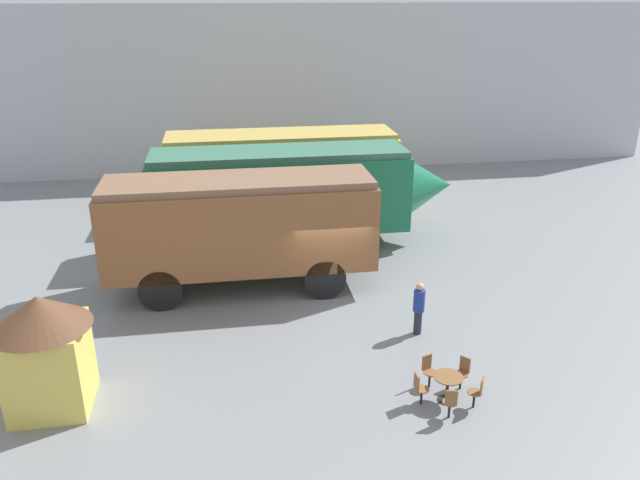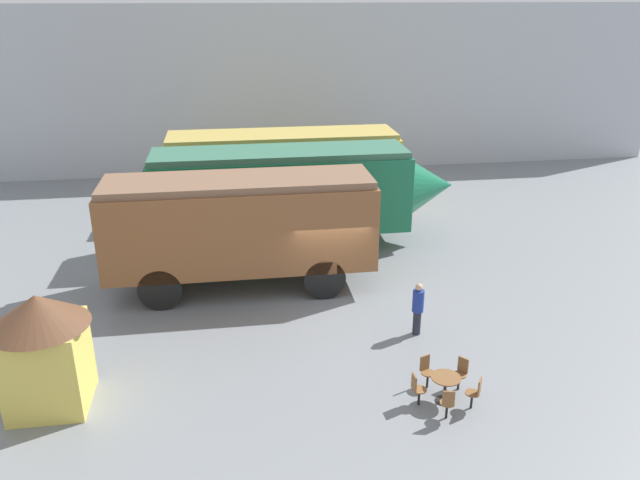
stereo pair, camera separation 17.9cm
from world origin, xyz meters
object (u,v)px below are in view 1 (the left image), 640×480
object	(u,v)px
cafe_table_near	(448,383)
cafe_chair_0	(419,387)
passenger_coach_vintage	(281,164)
streamlined_locomotive	(300,190)
visitor_person	(419,307)
ticket_kiosk	(45,346)
passenger_coach_wooden	(240,223)

from	to	relation	value
cafe_table_near	cafe_chair_0	size ratio (longest dim) A/B	0.85
passenger_coach_vintage	streamlined_locomotive	xyz separation A→B (m)	(0.30, -4.29, 0.10)
cafe_table_near	visitor_person	bearing A→B (deg)	85.33
cafe_chair_0	ticket_kiosk	size ratio (longest dim) A/B	0.29
ticket_kiosk	cafe_table_near	bearing A→B (deg)	-7.96
passenger_coach_vintage	cafe_table_near	bearing A→B (deg)	-80.30
streamlined_locomotive	cafe_table_near	distance (m)	11.20
cafe_table_near	cafe_chair_0	distance (m)	0.74
streamlined_locomotive	ticket_kiosk	world-z (taller)	streamlined_locomotive
streamlined_locomotive	passenger_coach_vintage	bearing A→B (deg)	93.98
passenger_coach_vintage	ticket_kiosk	world-z (taller)	passenger_coach_vintage
passenger_coach_wooden	ticket_kiosk	bearing A→B (deg)	-129.82
passenger_coach_wooden	visitor_person	world-z (taller)	passenger_coach_wooden
streamlined_locomotive	cafe_table_near	xyz separation A→B (m)	(2.28, -10.82, -1.81)
streamlined_locomotive	passenger_coach_wooden	bearing A→B (deg)	-124.19
passenger_coach_wooden	cafe_chair_0	distance (m)	8.48
passenger_coach_vintage	visitor_person	world-z (taller)	passenger_coach_vintage
passenger_coach_vintage	visitor_person	size ratio (longest dim) A/B	6.27
passenger_coach_wooden	cafe_table_near	world-z (taller)	passenger_coach_wooden
cafe_chair_0	passenger_coach_wooden	bearing A→B (deg)	115.73
visitor_person	ticket_kiosk	size ratio (longest dim) A/B	0.55
passenger_coach_vintage	streamlined_locomotive	distance (m)	4.30
passenger_coach_wooden	ticket_kiosk	world-z (taller)	passenger_coach_wooden
passenger_coach_vintage	streamlined_locomotive	bearing A→B (deg)	-86.02
passenger_coach_vintage	cafe_chair_0	size ratio (longest dim) A/B	11.91
streamlined_locomotive	cafe_chair_0	distance (m)	11.12
passenger_coach_vintage	ticket_kiosk	xyz separation A→B (m)	(-7.04, -13.76, -0.57)
passenger_coach_wooden	cafe_table_near	size ratio (longest dim) A/B	11.93
cafe_chair_0	visitor_person	bearing A→B (deg)	70.00
streamlined_locomotive	cafe_table_near	size ratio (longest dim) A/B	16.02
streamlined_locomotive	visitor_person	distance (m)	8.06
passenger_coach_vintage	visitor_person	xyz separation A→B (m)	(2.85, -11.80, -1.34)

